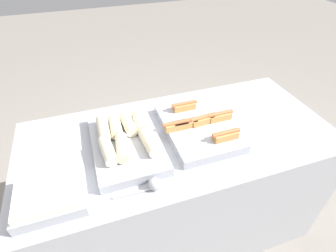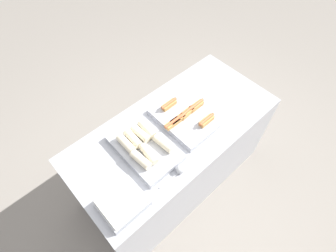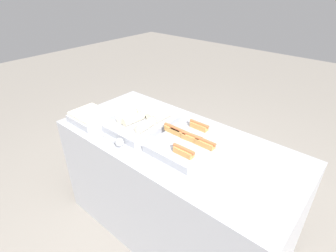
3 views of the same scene
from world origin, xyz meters
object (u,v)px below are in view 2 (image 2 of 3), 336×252
tray_wraps (144,146)px  serving_spoon_near (179,171)px  tray_hotdogs (184,117)px  tray_side_front (122,203)px

tray_wraps → serving_spoon_near: tray_wraps is taller
tray_hotdogs → tray_wraps: 0.39m
serving_spoon_near → tray_hotdogs: bearing=40.9°
tray_hotdogs → serving_spoon_near: (-0.34, -0.29, -0.01)m
tray_wraps → serving_spoon_near: 0.30m
tray_side_front → serving_spoon_near: size_ratio=1.31×
tray_hotdogs → serving_spoon_near: size_ratio=2.27×
serving_spoon_near → tray_wraps: bearing=100.7°
tray_hotdogs → serving_spoon_near: tray_hotdogs is taller
tray_hotdogs → tray_wraps: tray_wraps is taller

